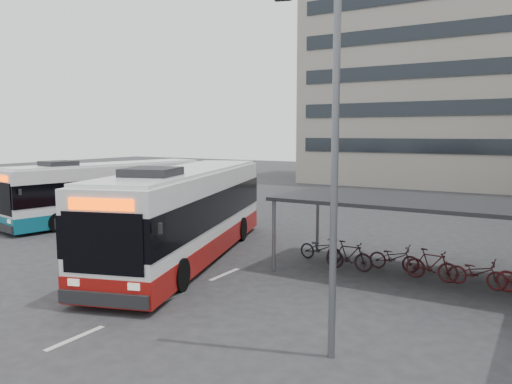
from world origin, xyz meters
The scene contains 10 objects.
ground centered at (0.00, 0.00, 0.00)m, with size 120.00×120.00×0.00m, color #28282B.
bike_shelter centered at (8.50, 3.00, 1.36)m, with size 10.00×4.00×2.54m.
office_block centered at (6.00, 36.00, 12.50)m, with size 30.00×15.00×25.00m, color gray.
road_markings centered at (2.50, -3.00, 0.01)m, with size 0.15×7.60×0.01m.
bus_main centered at (0.04, 1.13, 1.67)m, with size 6.28×12.34×3.59m.
bus_teal centered at (-8.76, 5.49, 1.53)m, with size 4.45×11.37×3.29m.
pedestrian centered at (0.19, -1.38, 0.91)m, with size 0.66×0.43×1.81m, color black.
lamp_post centered at (7.79, -3.93, 4.26)m, with size 1.28×0.53×7.48m.
sign_totem_mid centered at (-14.13, 3.28, 1.38)m, with size 0.58×0.19×2.67m.
sign_totem_north centered at (-14.26, 8.39, 1.39)m, with size 0.57×0.31×2.70m.
Camera 1 is at (11.63, -13.23, 4.66)m, focal length 35.00 mm.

